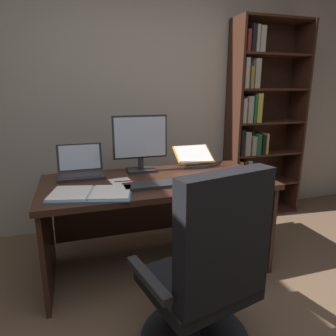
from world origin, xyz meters
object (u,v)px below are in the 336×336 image
Objects in this scene: laptop at (81,170)px; reading_stand_with_book at (194,156)px; keyboard at (154,185)px; computer_mouse at (195,180)px; monitor at (140,144)px; bookshelf at (258,123)px; pen at (124,181)px; office_chair at (206,283)px; notepad at (122,183)px; desk at (154,200)px; open_binder at (91,194)px.

laptop reaches higher than reading_stand_with_book.
computer_mouse is (0.30, 0.00, 0.01)m from keyboard.
computer_mouse is (0.30, -0.43, -0.21)m from monitor.
bookshelf reaches higher than keyboard.
pen is (-1.57, -0.76, -0.28)m from bookshelf.
office_chair is 0.96m from notepad.
laptop is at bearing 160.33° from desk.
notepad is (-0.70, -0.34, -0.07)m from reading_stand_with_book.
keyboard is at bearing 180.00° from computer_mouse.
laptop is at bearing 137.68° from keyboard.
monitor is 0.68m from open_binder.
reading_stand_with_book is (0.43, 1.22, 0.36)m from office_chair.
office_chair is at bearing -109.25° from reading_stand_with_book.
pen is (-0.18, 0.14, 0.00)m from keyboard.
pen is at bearing 163.34° from computer_mouse.
desk is 0.57m from reading_stand_with_book.
keyboard and open_binder have the same top height.
bookshelf is at bearing 25.75° from pen.
office_chair is 0.79m from keyboard.
open_binder is (-0.50, 0.68, 0.29)m from office_chair.
desk is at bearing -153.44° from bookshelf.
monitor is (-0.06, 0.19, 0.42)m from desk.
computer_mouse is 0.53m from reading_stand_with_book.
keyboard is (-0.07, 0.73, 0.29)m from office_chair.
pen is (-0.48, 0.14, -0.01)m from computer_mouse.
desk is 0.34m from notepad.
monitor is 0.41m from notepad.
bookshelf is 19.78× the size of computer_mouse.
office_chair is 0.89m from open_binder.
laptop is 3.31× the size of computer_mouse.
office_chair reaches higher than keyboard.
keyboard is 0.23m from pen.
pen is at bearing -158.89° from desk.
laptop is 0.97m from reading_stand_with_book.
laptop reaches higher than pen.
bookshelf is at bearing 26.56° from desk.
computer_mouse is (0.77, -0.43, -0.03)m from laptop.
bookshelf is 5.97× the size of laptop.
computer_mouse reaches higher than keyboard.
computer_mouse is at bearing -16.03° from notepad.
computer_mouse is at bearing -16.66° from pen.
desk is 1.60× the size of office_chair.
bookshelf is 14.69× the size of pen.
reading_stand_with_book is (0.49, 0.49, 0.07)m from keyboard.
pen is (0.02, 0.00, 0.01)m from notepad.
desk is at bearing 19.63° from notepad.
monitor is 0.56m from computer_mouse.
keyboard reaches higher than notepad.
laptop is 0.41m from pen.
monitor is at bearing -172.82° from reading_stand_with_book.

